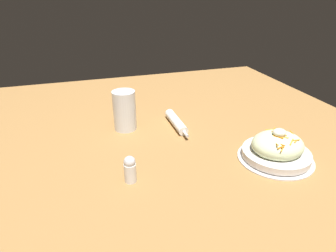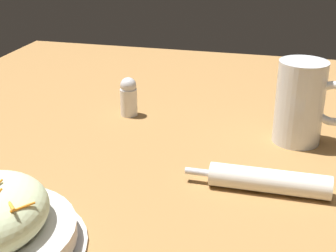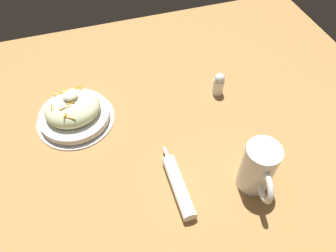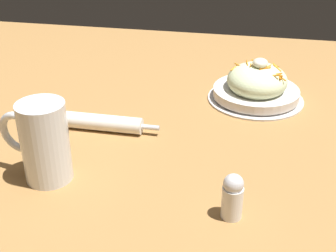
{
  "view_description": "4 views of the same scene",
  "coord_description": "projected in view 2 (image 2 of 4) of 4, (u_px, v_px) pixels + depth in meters",
  "views": [
    {
      "loc": [
        -0.3,
        -0.88,
        0.47
      ],
      "look_at": [
        -0.05,
        -0.08,
        0.07
      ],
      "focal_mm": 31.52,
      "sensor_mm": 36.0,
      "label": 1
    },
    {
      "loc": [
        0.61,
        0.05,
        0.35
      ],
      "look_at": [
        -0.02,
        -0.12,
        0.07
      ],
      "focal_mm": 51.49,
      "sensor_mm": 36.0,
      "label": 2
    },
    {
      "loc": [
        0.15,
        0.38,
        0.7
      ],
      "look_at": [
        -0.01,
        -0.12,
        0.06
      ],
      "focal_mm": 34.03,
      "sensor_mm": 36.0,
      "label": 3
    },
    {
      "loc": [
        -0.77,
        -0.26,
        0.46
      ],
      "look_at": [
        -0.04,
        -0.11,
        0.05
      ],
      "focal_mm": 49.1,
      "sensor_mm": 36.0,
      "label": 4
    }
  ],
  "objects": [
    {
      "name": "napkin_roll",
      "position": [
        268.0,
        181.0,
        0.67
      ],
      "size": [
        0.03,
        0.2,
        0.03
      ],
      "color": "white",
      "rests_on": "ground_plane"
    },
    {
      "name": "ground_plane",
      "position": [
        242.0,
        182.0,
        0.7
      ],
      "size": [
        1.43,
        1.43,
        0.0
      ],
      "primitive_type": "plane",
      "color": "#9E703D"
    },
    {
      "name": "beer_mug",
      "position": [
        301.0,
        107.0,
        0.8
      ],
      "size": [
        0.08,
        0.13,
        0.14
      ],
      "color": "white",
      "rests_on": "ground_plane"
    },
    {
      "name": "salt_shaker",
      "position": [
        129.0,
        96.0,
        0.92
      ],
      "size": [
        0.03,
        0.03,
        0.08
      ],
      "color": "white",
      "rests_on": "ground_plane"
    }
  ]
}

